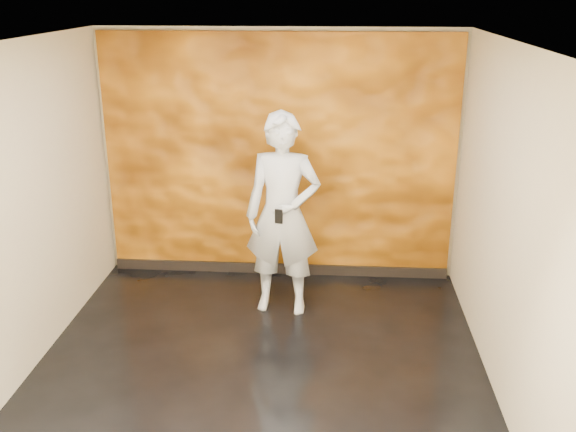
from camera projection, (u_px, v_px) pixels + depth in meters
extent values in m
cube|color=black|center=(261.00, 363.00, 5.78)|extent=(4.00, 4.00, 0.01)
cube|color=beige|center=(279.00, 156.00, 7.18)|extent=(4.00, 0.02, 2.80)
cube|color=beige|center=(214.00, 343.00, 3.43)|extent=(4.00, 0.02, 2.80)
cube|color=beige|center=(24.00, 211.00, 5.44)|extent=(0.02, 4.00, 2.80)
cube|color=beige|center=(504.00, 223.00, 5.16)|extent=(0.02, 4.00, 2.80)
cube|color=white|center=(255.00, 42.00, 4.83)|extent=(4.00, 4.00, 0.01)
cube|color=orange|center=(279.00, 159.00, 7.15)|extent=(3.90, 0.06, 2.75)
cube|color=black|center=(279.00, 268.00, 7.56)|extent=(3.90, 0.04, 0.12)
imported|color=#9EA5AD|center=(283.00, 215.00, 6.42)|extent=(0.79, 0.55, 2.07)
cube|color=black|center=(279.00, 216.00, 6.11)|extent=(0.08, 0.04, 0.14)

